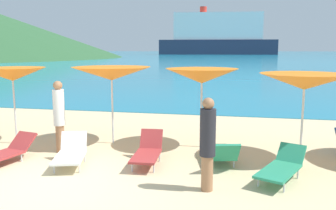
{
  "coord_description": "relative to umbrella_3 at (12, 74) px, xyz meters",
  "views": [
    {
      "loc": [
        3.65,
        -6.17,
        2.66
      ],
      "look_at": [
        1.74,
        2.85,
        1.2
      ],
      "focal_mm": 37.83,
      "sensor_mm": 36.0,
      "label": 1
    }
  ],
  "objects": [
    {
      "name": "cruise_ship",
      "position": [
        -6.67,
        172.02,
        7.13
      ],
      "size": [
        58.4,
        15.18,
        23.44
      ],
      "rotation": [
        0.0,
        0.0,
        0.1
      ],
      "color": "#262D47",
      "rests_on": "ocean_water"
    },
    {
      "name": "ocean_water",
      "position": [
        2.6,
        225.39,
        -1.96
      ],
      "size": [
        650.0,
        440.0,
        0.02
      ],
      "primitive_type": "cube",
      "color": "teal",
      "rests_on": "ground_plane"
    },
    {
      "name": "beachgoer_0",
      "position": [
        5.65,
        -2.29,
        -1.01
      ],
      "size": [
        0.3,
        0.3,
        1.78
      ],
      "rotation": [
        0.0,
        0.0,
        4.98
      ],
      "color": "#A3704C",
      "rests_on": "ground_plane"
    },
    {
      "name": "umbrella_5",
      "position": [
        5.18,
        0.73,
        -0.02
      ],
      "size": [
        2.11,
        2.11,
        2.15
      ],
      "color": "silver",
      "rests_on": "ground_plane"
    },
    {
      "name": "umbrella_6",
      "position": [
        7.68,
        0.07,
        -0.07
      ],
      "size": [
        2.12,
        2.12,
        2.09
      ],
      "color": "silver",
      "rests_on": "ground_plane"
    },
    {
      "name": "lounge_chair_0",
      "position": [
        4.14,
        -1.02,
        -1.65
      ],
      "size": [
        0.65,
        1.43,
        0.71
      ],
      "rotation": [
        0.0,
        0.0,
        0.07
      ],
      "color": "#A53333",
      "rests_on": "ground_plane"
    },
    {
      "name": "umbrella_3",
      "position": [
        0.0,
        0.0,
        0.0
      ],
      "size": [
        1.8,
        1.8,
        2.16
      ],
      "color": "silver",
      "rests_on": "ground_plane"
    },
    {
      "name": "umbrella_4",
      "position": [
        2.68,
        0.59,
        0.02
      ],
      "size": [
        2.28,
        2.28,
        2.18
      ],
      "color": "silver",
      "rests_on": "ground_plane"
    },
    {
      "name": "lounge_chair_4",
      "position": [
        7.1,
        -1.43,
        -1.68
      ],
      "size": [
        1.18,
        1.69,
        0.61
      ],
      "rotation": [
        0.0,
        0.0,
        -0.42
      ],
      "color": "#268C66",
      "rests_on": "ground_plane"
    },
    {
      "name": "lounge_chair_9",
      "position": [
        0.85,
        -1.57,
        -1.69
      ],
      "size": [
        0.9,
        1.55,
        0.6
      ],
      "rotation": [
        0.0,
        0.0,
        -0.22
      ],
      "color": "#A53333",
      "rests_on": "ground_plane"
    },
    {
      "name": "lounge_chair_5",
      "position": [
        5.8,
        -0.69,
        -1.67
      ],
      "size": [
        0.99,
        1.73,
        0.69
      ],
      "rotation": [
        0.0,
        0.0,
        3.38
      ],
      "color": "#268C66",
      "rests_on": "ground_plane"
    },
    {
      "name": "ground_plane",
      "position": [
        2.6,
        7.47,
        -2.12
      ],
      "size": [
        50.0,
        100.0,
        0.3
      ],
      "primitive_type": "cube",
      "color": "beige"
    },
    {
      "name": "lounge_chair_8",
      "position": [
        2.44,
        -1.49,
        -1.66
      ],
      "size": [
        0.95,
        1.39,
        0.7
      ],
      "rotation": [
        0.0,
        0.0,
        0.29
      ],
      "color": "white",
      "rests_on": "ground_plane"
    },
    {
      "name": "beachgoer_1",
      "position": [
        1.65,
        -0.53,
        -0.95
      ],
      "size": [
        0.29,
        0.29,
        1.86
      ],
      "rotation": [
        0.0,
        0.0,
        5.21
      ],
      "color": "#A3704C",
      "rests_on": "ground_plane"
    }
  ]
}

